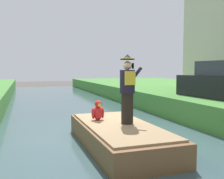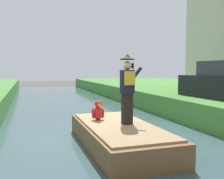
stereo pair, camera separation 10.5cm
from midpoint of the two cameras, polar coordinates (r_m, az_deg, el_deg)
name	(u,v)px [view 2 (the right image)]	position (r m, az deg, el deg)	size (l,w,h in m)	color
ground_plane	(108,141)	(8.05, -0.41, -11.17)	(80.00, 80.00, 0.00)	#4C4742
canal_water	(108,140)	(8.04, -0.41, -10.83)	(6.45, 48.00, 0.10)	#3D565B
boat	(119,136)	(7.09, 1.89, -9.99)	(1.82, 4.21, 0.61)	brown
person_pirate	(127,89)	(6.97, 3.81, 0.05)	(0.61, 0.42, 1.85)	black
parrot_plush	(98,112)	(7.54, -2.67, -4.83)	(0.36, 0.34, 0.57)	red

